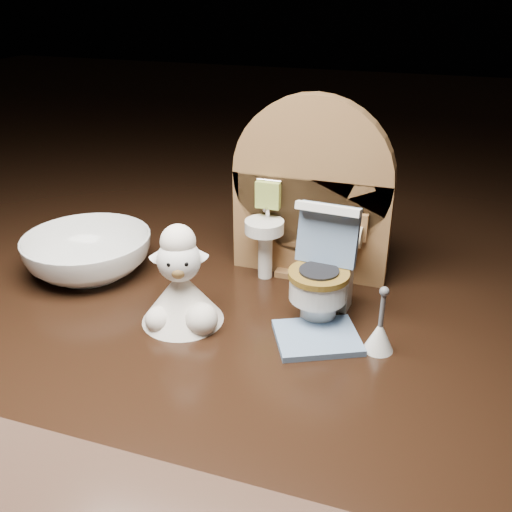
% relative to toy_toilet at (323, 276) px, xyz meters
% --- Properties ---
extents(backdrop_panel, '(0.13, 0.05, 0.15)m').
position_rel_toy_toilet_xyz_m(backdrop_panel, '(-0.03, 0.06, 0.03)').
color(backdrop_panel, brown).
rests_on(backdrop_panel, ground).
extents(toy_toilet, '(0.05, 0.06, 0.09)m').
position_rel_toy_toilet_xyz_m(toy_toilet, '(0.00, 0.00, 0.00)').
color(toy_toilet, white).
rests_on(toy_toilet, ground).
extents(bath_mat, '(0.07, 0.07, 0.00)m').
position_rel_toy_toilet_xyz_m(bath_mat, '(0.01, -0.04, -0.03)').
color(bath_mat, '#6580A4').
rests_on(bath_mat, ground).
extents(toilet_brush, '(0.02, 0.02, 0.05)m').
position_rel_toy_toilet_xyz_m(toilet_brush, '(0.05, -0.03, -0.02)').
color(toilet_brush, white).
rests_on(toilet_brush, ground).
extents(plush_lamb, '(0.06, 0.06, 0.08)m').
position_rel_toy_toilet_xyz_m(plush_lamb, '(-0.09, -0.04, -0.01)').
color(plush_lamb, white).
rests_on(plush_lamb, ground).
extents(ceramic_bowl, '(0.14, 0.14, 0.03)m').
position_rel_toy_toilet_xyz_m(ceramic_bowl, '(-0.20, 0.00, -0.02)').
color(ceramic_bowl, white).
rests_on(ceramic_bowl, ground).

